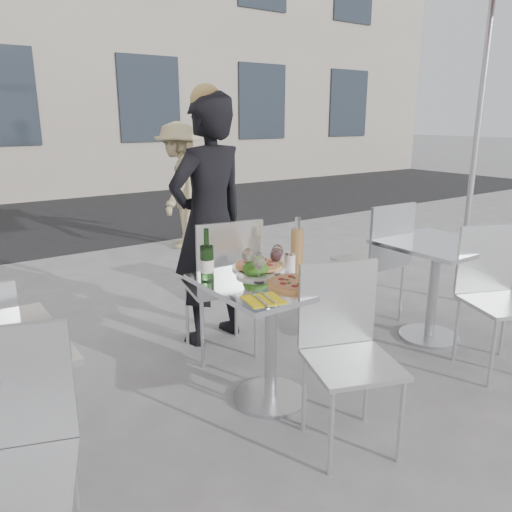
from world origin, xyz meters
TOP-DOWN VIEW (x-y plane):
  - ground at (0.00, 0.00)m, footprint 80.00×80.00m
  - street_asphalt at (0.00, 6.50)m, footprint 24.00×5.00m
  - main_table at (0.00, 0.00)m, footprint 0.72×0.72m
  - side_table_right at (1.50, 0.00)m, footprint 0.72×0.72m
  - chair_far at (0.07, 0.62)m, footprint 0.53×0.54m
  - chair_near at (0.10, -0.49)m, footprint 0.54×0.55m
  - side_chair_lnear at (-1.44, -0.46)m, footprint 0.55×0.56m
  - side_chair_rfar at (1.40, 0.45)m, footprint 0.47×0.49m
  - side_chair_rnear at (1.46, -0.48)m, footprint 0.56×0.57m
  - woman_diner at (0.15, 0.95)m, footprint 0.72×0.53m
  - pedestrian_b at (1.23, 3.61)m, footprint 1.09×1.16m
  - pizza_near at (0.05, -0.16)m, footprint 0.30×0.30m
  - pizza_far at (0.06, 0.21)m, footprint 0.32×0.32m
  - salad_plate at (-0.04, 0.10)m, footprint 0.22×0.22m
  - wine_bottle at (-0.31, 0.17)m, footprint 0.07×0.08m
  - carafe at (0.31, 0.16)m, footprint 0.08×0.08m
  - sugar_shaker at (0.20, 0.09)m, footprint 0.06×0.06m
  - wineglass_white_a at (-0.09, 0.00)m, footprint 0.07×0.07m
  - wineglass_white_b at (-0.06, 0.14)m, footprint 0.07×0.07m
  - wineglass_red_a at (0.08, 0.06)m, footprint 0.07×0.07m
  - wineglass_red_b at (0.13, 0.12)m, footprint 0.07×0.07m
  - napkin_left at (-0.23, -0.24)m, footprint 0.21×0.21m
  - napkin_right at (0.27, -0.20)m, footprint 0.21×0.21m

SIDE VIEW (x-z plane):
  - ground at x=0.00m, z-range 0.00..0.00m
  - street_asphalt at x=0.00m, z-range 0.00..0.00m
  - main_table at x=0.00m, z-range 0.16..0.91m
  - side_table_right at x=1.50m, z-range 0.16..0.91m
  - chair_near at x=0.10m, z-range 0.08..1.01m
  - side_chair_rnear at x=1.46m, z-range 0.09..1.03m
  - side_chair_lnear at x=-1.44m, z-range 0.09..1.03m
  - chair_far at x=0.07m, z-range 0.09..1.07m
  - side_chair_rfar at x=1.40m, z-range 0.09..1.08m
  - napkin_left at x=-0.23m, z-range 0.75..0.76m
  - napkin_right at x=0.27m, z-range 0.75..0.76m
  - pizza_near at x=0.05m, z-range 0.75..0.77m
  - pizza_far at x=0.06m, z-range 0.75..0.78m
  - salad_plate at x=-0.04m, z-range 0.74..0.83m
  - pedestrian_b at x=1.23m, z-range 0.00..1.57m
  - sugar_shaker at x=0.20m, z-range 0.75..0.86m
  - wineglass_white_a at x=-0.09m, z-range 0.78..0.94m
  - wineglass_white_b at x=-0.06m, z-range 0.78..0.94m
  - wineglass_red_a at x=0.08m, z-range 0.78..0.94m
  - wineglass_red_b at x=0.13m, z-range 0.78..0.94m
  - wine_bottle at x=-0.31m, z-range 0.72..1.01m
  - carafe at x=0.31m, z-range 0.72..1.01m
  - woman_diner at x=0.15m, z-range 0.00..1.79m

